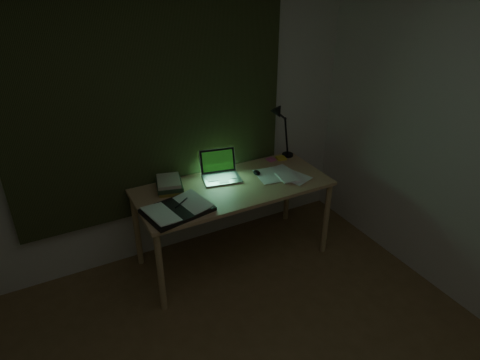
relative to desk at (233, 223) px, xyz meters
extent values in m
cube|color=beige|center=(-0.49, 0.42, 0.89)|extent=(3.50, 0.00, 2.50)
cube|color=#272E17|center=(-0.49, 0.38, 1.09)|extent=(2.20, 0.06, 2.00)
ellipsoid|color=black|center=(0.27, 0.08, 0.37)|extent=(0.07, 0.09, 0.03)
cube|color=yellow|center=(0.61, 0.24, 0.36)|extent=(0.09, 0.09, 0.02)
cube|color=#DE5694|center=(0.52, 0.26, 0.36)|extent=(0.08, 0.08, 0.01)
camera|label=1|loc=(-1.35, -2.67, 2.01)|focal=32.00mm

